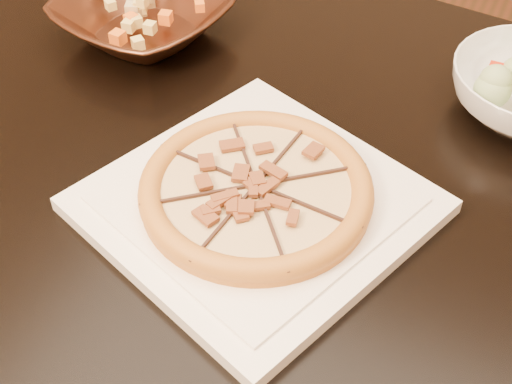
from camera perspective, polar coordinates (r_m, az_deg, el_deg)
dining_table at (r=0.99m, az=-2.28°, el=0.88°), size 1.42×1.00×0.75m
plate at (r=0.79m, az=0.00°, el=-1.01°), size 0.42×0.42×0.02m
pizza at (r=0.77m, az=-0.00°, el=0.20°), size 0.26×0.26×0.03m
bronze_bowl at (r=1.08m, az=-8.96°, el=13.65°), size 0.28×0.28×0.06m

